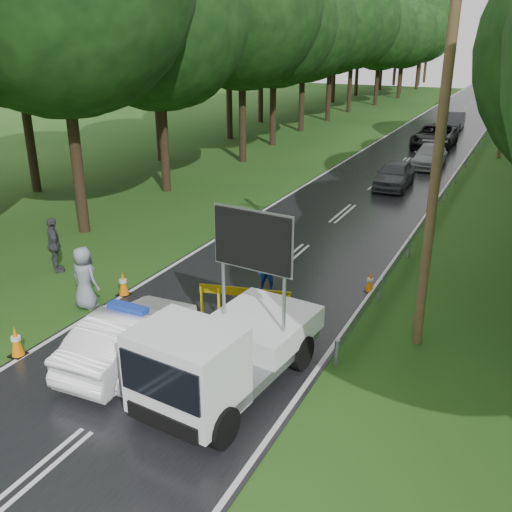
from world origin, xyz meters
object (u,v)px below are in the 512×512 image
Objects in this scene: officer at (261,240)px; barrier at (245,297)px; police_sedan at (130,336)px; queue_car_fourth at (455,120)px; civilian at (267,269)px; queue_car_first at (395,174)px; queue_car_third at (435,136)px; work_truck at (222,353)px; queue_car_second at (430,156)px.

barrier is at bearing 106.20° from officer.
officer is (0.15, 6.96, 0.21)m from police_sedan.
queue_car_fourth is (1.61, 41.87, -0.03)m from police_sedan.
barrier is 2.02m from civilian.
barrier is 0.61× the size of queue_car_first.
officer reaches higher than civilian.
civilian is at bearing -92.91° from queue_car_fourth.
civilian is (1.14, -2.00, -0.11)m from officer.
queue_car_third is 1.43× the size of queue_car_fourth.
work_truck reaches higher than civilian.
police_sedan is at bearing -94.61° from queue_car_fourth.
queue_car_third reaches higher than queue_car_first.
barrier is 38.91m from queue_car_fourth.
queue_car_second is at bearing -82.42° from queue_car_third.
work_truck is 32.20m from queue_car_third.
queue_car_first is at bearing -92.11° from queue_car_fourth.
police_sedan is 2.34× the size of officer.
work_truck is 3.19× the size of civilian.
queue_car_first reaches higher than barrier.
work_truck is at bearing -72.78° from civilian.
officer is at bearing 114.95° from work_truck.
civilian is 0.28× the size of queue_car_third.
barrier is 22.63m from queue_car_second.
police_sedan reaches higher than queue_car_first.
queue_car_third reaches higher than barrier.
work_truck is 25.81m from queue_car_second.
civilian reaches higher than police_sedan.
queue_car_first is at bearing 76.08° from barrier.
queue_car_first is 1.03× the size of queue_car_fourth.
work_truck reaches higher than police_sedan.
officer is 0.45× the size of queue_car_fourth.
officer is at bearing 122.42° from civilian.
queue_car_third is at bearing -92.41° from queue_car_fourth.
civilian is 20.64m from queue_car_second.
barrier is 1.57× the size of civilian.
queue_car_second is at bearing 96.27° from work_truck.
queue_car_fourth is (-0.11, 22.30, -0.04)m from queue_car_first.
officer is 0.44× the size of queue_car_first.
barrier is at bearing -96.03° from queue_car_second.
queue_car_second is (1.16, 20.61, -0.15)m from civilian.
police_sedan is 3.35m from barrier.
queue_car_third reaches higher than queue_car_fourth.
work_truck is 1.15× the size of queue_car_second.
barrier is 16.61m from queue_car_first.
queue_car_first is (0.44, 14.61, -0.10)m from civilian.
queue_car_first is at bearing -100.27° from officer.
barrier is at bearing -92.10° from queue_car_first.
officer is at bearing 96.02° from barrier.
queue_car_second is 0.78× the size of queue_car_third.
work_truck is at bearing -88.10° from queue_car_third.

